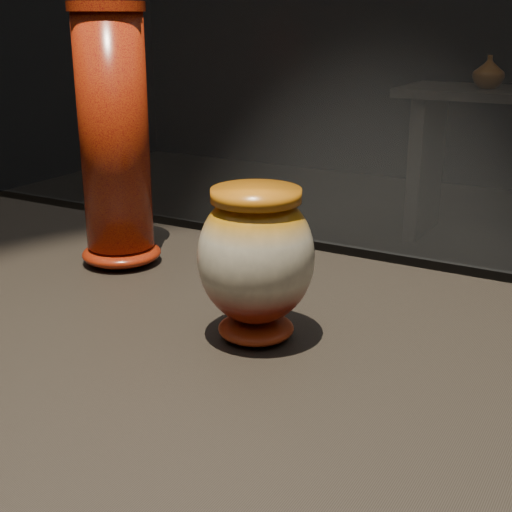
{
  "coord_description": "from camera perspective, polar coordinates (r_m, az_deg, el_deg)",
  "views": [
    {
      "loc": [
        0.38,
        -0.69,
        1.29
      ],
      "look_at": [
        -0.03,
        0.04,
        1.01
      ],
      "focal_mm": 50.0,
      "sensor_mm": 36.0,
      "label": 1
    }
  ],
  "objects": [
    {
      "name": "main_vase",
      "position": [
        0.88,
        0.0,
        -0.22
      ],
      "size": [
        0.15,
        0.15,
        0.2
      ],
      "rotation": [
        0.0,
        0.0,
        0.04
      ],
      "color": "maroon",
      "rests_on": "display_plinth"
    },
    {
      "name": "back_vase_left",
      "position": [
        4.33,
        18.13,
        13.82
      ],
      "size": [
        0.22,
        0.22,
        0.18
      ],
      "primitive_type": "imported",
      "rotation": [
        0.0,
        0.0,
        1.22
      ],
      "color": "#915015",
      "rests_on": "back_shelf"
    },
    {
      "name": "tall_vase",
      "position": [
        1.16,
        -11.23,
        8.82
      ],
      "size": [
        0.16,
        0.16,
        0.41
      ],
      "rotation": [
        0.0,
        0.0,
        0.3
      ],
      "color": "#AB360B",
      "rests_on": "display_plinth"
    }
  ]
}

